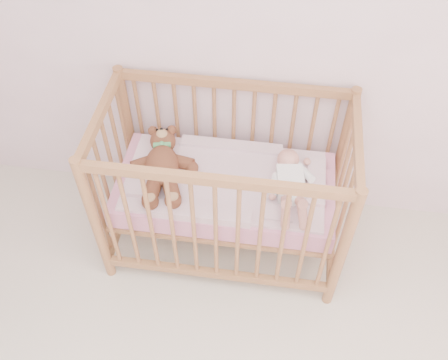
# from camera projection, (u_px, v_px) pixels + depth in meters

# --- Properties ---
(wall_back) EXTENTS (4.00, 0.02, 2.70)m
(wall_back) POSITION_uv_depth(u_px,v_px,m) (264.00, 16.00, 2.43)
(wall_back) COLOR white
(wall_back) RESTS_ON floor
(crib) EXTENTS (1.36, 0.76, 1.00)m
(crib) POSITION_uv_depth(u_px,v_px,m) (225.00, 187.00, 2.83)
(crib) COLOR #AA7C48
(crib) RESTS_ON floor
(mattress) EXTENTS (1.22, 0.62, 0.13)m
(mattress) POSITION_uv_depth(u_px,v_px,m) (225.00, 189.00, 2.84)
(mattress) COLOR pink
(mattress) RESTS_ON crib
(blanket) EXTENTS (1.10, 0.58, 0.06)m
(blanket) POSITION_uv_depth(u_px,v_px,m) (225.00, 180.00, 2.78)
(blanket) COLOR pink
(blanket) RESTS_ON mattress
(baby) EXTENTS (0.34, 0.58, 0.13)m
(baby) POSITION_uv_depth(u_px,v_px,m) (291.00, 181.00, 2.68)
(baby) COLOR white
(baby) RESTS_ON blanket
(teddy_bear) EXTENTS (0.52, 0.66, 0.16)m
(teddy_bear) POSITION_uv_depth(u_px,v_px,m) (162.00, 166.00, 2.74)
(teddy_bear) COLOR brown
(teddy_bear) RESTS_ON blanket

